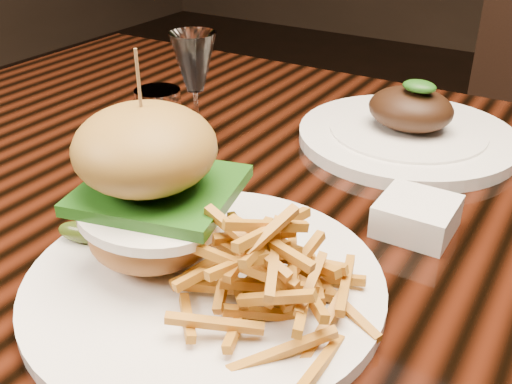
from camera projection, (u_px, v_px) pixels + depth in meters
The scene contains 6 objects.
dining_table at pixel (346, 247), 0.78m from camera, with size 1.60×0.90×0.75m.
burger_plate at pixel (198, 236), 0.55m from camera, with size 0.35×0.34×0.23m.
ramekin at pixel (417, 216), 0.66m from camera, with size 0.08×0.08×0.04m, color white.
wine_glass at pixel (194, 67), 0.79m from camera, with size 0.06×0.06×0.17m.
water_tumbler at pixel (159, 119), 0.85m from camera, with size 0.06×0.06×0.09m, color white.
far_dish at pixel (408, 130), 0.87m from camera, with size 0.32×0.32×0.10m.
Camera 1 is at (0.24, -0.61, 1.11)m, focal length 42.00 mm.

